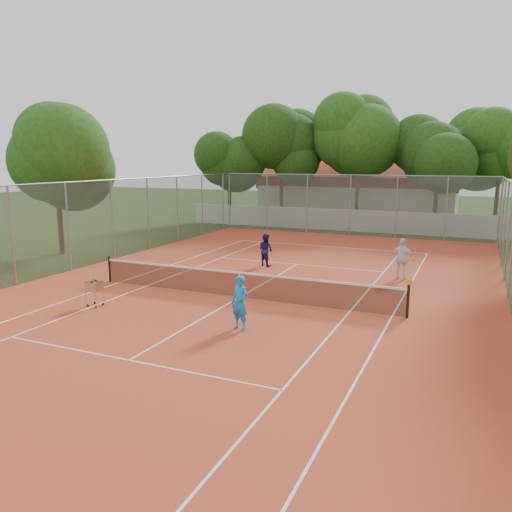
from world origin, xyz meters
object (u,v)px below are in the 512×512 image
at_px(clubhouse, 359,191).
at_px(player_far_left, 266,250).
at_px(ball_hopper, 95,293).
at_px(tennis_net, 239,284).
at_px(player_far_right, 402,259).
at_px(player_near, 240,303).

height_order(clubhouse, player_far_left, clubhouse).
bearing_deg(ball_hopper, player_far_left, 59.76).
bearing_deg(tennis_net, player_far_right, 46.39).
bearing_deg(player_far_right, player_near, 71.63).
bearing_deg(player_near, clubhouse, 111.42).
relative_size(player_far_left, player_far_right, 0.88).
distance_m(tennis_net, player_far_right, 7.30).
relative_size(tennis_net, player_far_right, 6.78).
bearing_deg(player_far_right, clubhouse, -69.54).
height_order(clubhouse, ball_hopper, clubhouse).
height_order(player_far_left, ball_hopper, player_far_left).
distance_m(player_far_left, ball_hopper, 8.99).
bearing_deg(player_far_left, tennis_net, 125.51).
distance_m(player_far_right, ball_hopper, 12.30).
height_order(player_near, player_far_right, player_far_right).
height_order(player_near, ball_hopper, player_near).
bearing_deg(player_far_right, ball_hopper, 46.40).
distance_m(player_near, player_far_left, 9.16).
bearing_deg(ball_hopper, clubhouse, 74.04).
xyz_separation_m(tennis_net, player_far_right, (5.02, 5.27, 0.39)).
bearing_deg(player_near, ball_hopper, -166.53).
xyz_separation_m(tennis_net, clubhouse, (-2.00, 29.00, 1.69)).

